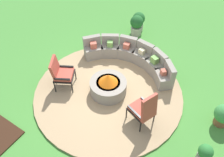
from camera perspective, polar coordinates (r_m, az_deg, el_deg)
ground_plane at (r=7.31m, az=-0.86°, el=-3.40°), size 24.00×24.00×0.00m
patio_circle at (r=7.29m, az=-0.87°, el=-3.24°), size 4.45×4.45×0.06m
fire_pit at (r=7.07m, az=-0.89°, el=-1.67°), size 1.09×1.09×0.69m
curved_stone_bench at (r=7.98m, az=4.58°, el=5.20°), size 3.29×1.26×0.75m
lounge_chair_front_left at (r=7.22m, az=-12.03°, el=1.40°), size 0.79×0.80×1.02m
lounge_chair_front_right at (r=6.18m, az=7.60°, el=-7.26°), size 0.77×0.70×1.15m
potted_plant_0 at (r=9.64m, az=6.34°, el=13.47°), size 0.48×0.48×0.76m
potted_plant_1 at (r=9.38m, az=5.85°, el=12.62°), size 0.49×0.49×0.80m
potted_plant_2 at (r=6.99m, az=24.98°, el=-7.86°), size 0.51×0.51×0.68m
potted_plant_3 at (r=6.22m, az=21.12°, el=-16.30°), size 0.35×0.35×0.60m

